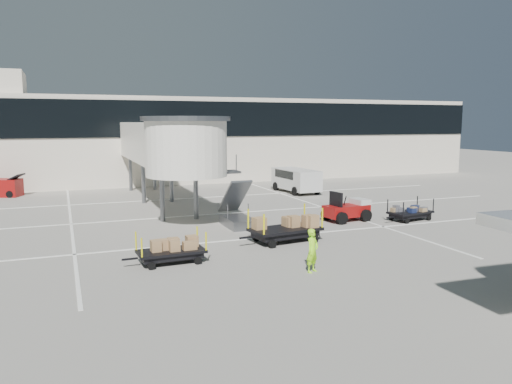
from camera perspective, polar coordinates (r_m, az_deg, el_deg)
ground at (r=23.68m, az=5.20°, el=-6.02°), size 140.00×140.00×0.00m
lane_markings at (r=31.90m, az=-3.38°, el=-2.33°), size 40.00×30.00×0.02m
terminal at (r=51.47m, az=-10.22°, el=6.07°), size 64.00×12.11×15.20m
jet_bridge at (r=33.43m, az=-10.42°, el=5.40°), size 5.70×20.40×6.03m
baggage_tug at (r=29.60m, az=10.39°, el=-2.03°), size 2.81×1.98×1.75m
suitcase_cart at (r=30.57m, az=17.23°, el=-2.26°), size 3.32×1.76×1.27m
box_cart_near at (r=24.04m, az=3.17°, el=-4.23°), size 4.23×2.11×1.63m
box_cart_far at (r=20.74m, az=-9.73°, el=-6.67°), size 3.36×1.47×1.31m
ground_worker at (r=19.33m, az=6.47°, el=-6.66°), size 0.74×0.66×1.70m
minivan at (r=41.07m, az=4.49°, el=1.57°), size 2.45×5.13×1.90m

